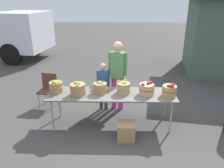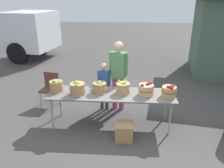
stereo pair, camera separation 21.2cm
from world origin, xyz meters
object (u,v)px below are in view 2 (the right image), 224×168
(apple_basket_green_1, at_px, (77,88))
(folding_chair, at_px, (50,86))
(apple_basket_red_0, at_px, (146,89))
(apple_basket_green_2, at_px, (100,87))
(market_table, at_px, (111,95))
(produce_crate, at_px, (124,131))
(vendor_adult, at_px, (118,71))
(child_customer, at_px, (104,83))
(apple_basket_green_0, at_px, (56,86))
(apple_basket_green_3, at_px, (123,88))
(apple_basket_red_1, at_px, (169,91))

(apple_basket_green_1, xyz_separation_m, folding_chair, (-0.94, 0.95, -0.37))
(apple_basket_red_0, xyz_separation_m, folding_chair, (-2.38, 0.88, -0.37))
(apple_basket_green_2, bearing_deg, market_table, -9.20)
(produce_crate, bearing_deg, vendor_adult, 97.85)
(child_customer, xyz_separation_m, produce_crate, (0.52, -1.24, -0.54))
(apple_basket_green_0, relative_size, produce_crate, 0.89)
(apple_basket_green_3, height_order, folding_chair, apple_basket_green_3)
(apple_basket_red_1, relative_size, vendor_adult, 0.18)
(apple_basket_green_0, height_order, child_customer, child_customer)
(apple_basket_green_0, bearing_deg, vendor_adult, 27.65)
(apple_basket_green_2, relative_size, child_customer, 0.26)
(apple_basket_red_1, bearing_deg, apple_basket_red_0, 172.39)
(child_customer, distance_m, produce_crate, 1.45)
(apple_basket_red_0, xyz_separation_m, child_customer, (-0.96, 0.71, -0.16))
(apple_basket_green_3, bearing_deg, apple_basket_red_0, -6.56)
(apple_basket_green_0, height_order, apple_basket_green_3, same)
(apple_basket_red_1, height_order, child_customer, child_customer)
(apple_basket_green_3, bearing_deg, child_customer, 125.83)
(market_table, relative_size, apple_basket_green_2, 8.72)
(apple_basket_green_2, bearing_deg, apple_basket_green_1, -165.26)
(market_table, xyz_separation_m, folding_chair, (-1.65, 0.87, -0.21))
(produce_crate, bearing_deg, child_customer, 112.91)
(vendor_adult, bearing_deg, market_table, 90.61)
(vendor_adult, bearing_deg, produce_crate, 107.82)
(child_customer, bearing_deg, market_table, 110.15)
(apple_basket_red_1, bearing_deg, apple_basket_green_3, 172.93)
(apple_basket_green_1, bearing_deg, apple_basket_green_2, 14.74)
(apple_basket_green_0, bearing_deg, apple_basket_green_1, -15.28)
(apple_basket_red_0, bearing_deg, apple_basket_green_2, 176.94)
(vendor_adult, bearing_deg, apple_basket_green_1, 55.05)
(apple_basket_red_1, bearing_deg, apple_basket_green_2, 175.48)
(apple_basket_red_1, relative_size, produce_crate, 0.91)
(market_table, relative_size, child_customer, 2.23)
(apple_basket_green_1, bearing_deg, produce_crate, -24.60)
(apple_basket_red_0, distance_m, vendor_adult, 0.99)
(vendor_adult, bearing_deg, child_customer, 18.40)
(apple_basket_green_0, bearing_deg, market_table, -2.65)
(market_table, height_order, produce_crate, market_table)
(apple_basket_green_3, bearing_deg, apple_basket_green_0, 179.52)
(apple_basket_green_0, relative_size, vendor_adult, 0.18)
(apple_basket_red_1, bearing_deg, folding_chair, 161.70)
(apple_basket_green_1, xyz_separation_m, produce_crate, (1.00, -0.46, -0.71))
(apple_basket_green_0, distance_m, apple_basket_red_0, 1.94)
(market_table, xyz_separation_m, apple_basket_green_3, (0.25, 0.04, 0.16))
(child_customer, height_order, produce_crate, child_customer)
(child_customer, relative_size, folding_chair, 1.41)
(apple_basket_green_0, bearing_deg, folding_chair, 118.74)
(apple_basket_green_1, relative_size, folding_chair, 0.39)
(apple_basket_green_1, xyz_separation_m, apple_basket_green_2, (0.46, 0.12, -0.01))
(vendor_adult, xyz_separation_m, produce_crate, (0.18, -1.29, -0.84))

